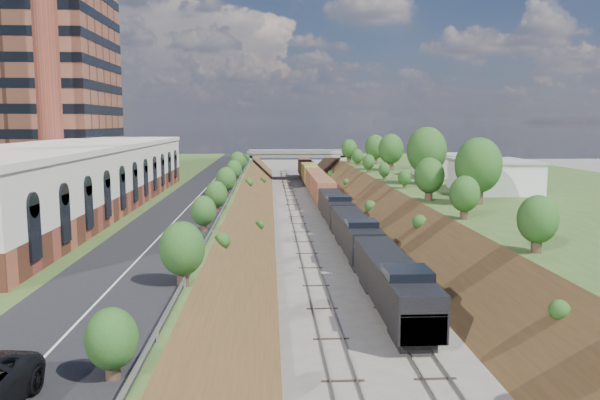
{
  "coord_description": "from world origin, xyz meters",
  "views": [
    {
      "loc": [
        -6.59,
        -24.79,
        14.26
      ],
      "look_at": [
        -3.36,
        37.23,
        6.0
      ],
      "focal_mm": 35.0,
      "sensor_mm": 36.0,
      "label": 1
    }
  ],
  "objects": [
    {
      "name": "tree_left_crest",
      "position": [
        -11.8,
        20.0,
        7.04
      ],
      "size": [
        2.45,
        2.45,
        3.55
      ],
      "color": "#473323",
      "rests_on": "platform_left"
    },
    {
      "name": "commercial_building",
      "position": [
        -28.0,
        38.0,
        8.51
      ],
      "size": [
        14.3,
        62.3,
        7.0
      ],
      "color": "brown",
      "rests_on": "platform_left"
    },
    {
      "name": "highrise_tower",
      "position": [
        -44.0,
        72.0,
        32.88
      ],
      "size": [
        22.0,
        22.0,
        53.9
      ],
      "color": "brown",
      "rests_on": "platform_left"
    },
    {
      "name": "rail_right_track",
      "position": [
        2.6,
        60.0,
        0.09
      ],
      "size": [
        1.58,
        180.0,
        0.18
      ],
      "primitive_type": "cube",
      "color": "gray",
      "rests_on": "ground"
    },
    {
      "name": "embankment_right",
      "position": [
        11.0,
        60.0,
        0.0
      ],
      "size": [
        10.0,
        180.0,
        10.0
      ],
      "primitive_type": "cube",
      "rotation": [
        0.0,
        0.79,
        0.0
      ],
      "color": "brown",
      "rests_on": "ground"
    },
    {
      "name": "road",
      "position": [
        -15.5,
        60.0,
        5.05
      ],
      "size": [
        8.0,
        180.0,
        0.1
      ],
      "primitive_type": "cube",
      "color": "black",
      "rests_on": "platform_left"
    },
    {
      "name": "freight_train",
      "position": [
        2.6,
        73.16,
        2.61
      ],
      "size": [
        3.11,
        125.23,
        4.63
      ],
      "color": "black",
      "rests_on": "ground"
    },
    {
      "name": "smokestack",
      "position": [
        -36.0,
        56.0,
        25.0
      ],
      "size": [
        3.2,
        3.2,
        40.0
      ],
      "primitive_type": "cylinder",
      "color": "brown",
      "rests_on": "platform_left"
    },
    {
      "name": "white_building_near",
      "position": [
        23.5,
        52.0,
        7.0
      ],
      "size": [
        9.0,
        12.0,
        4.0
      ],
      "primitive_type": "cube",
      "color": "silver",
      "rests_on": "platform_right"
    },
    {
      "name": "rail_left_track",
      "position": [
        -2.6,
        60.0,
        0.09
      ],
      "size": [
        1.58,
        180.0,
        0.18
      ],
      "primitive_type": "cube",
      "color": "gray",
      "rests_on": "ground"
    },
    {
      "name": "tree_right_large",
      "position": [
        17.0,
        40.0,
        9.38
      ],
      "size": [
        5.25,
        5.25,
        7.61
      ],
      "color": "#473323",
      "rests_on": "platform_right"
    },
    {
      "name": "platform_left",
      "position": [
        -33.0,
        60.0,
        2.5
      ],
      "size": [
        44.0,
        180.0,
        5.0
      ],
      "primitive_type": "cube",
      "color": "#395322",
      "rests_on": "ground"
    },
    {
      "name": "platform_right",
      "position": [
        33.0,
        60.0,
        2.5
      ],
      "size": [
        44.0,
        180.0,
        5.0
      ],
      "primitive_type": "cube",
      "color": "#395322",
      "rests_on": "ground"
    },
    {
      "name": "guardrail",
      "position": [
        -11.4,
        59.8,
        5.55
      ],
      "size": [
        0.1,
        171.0,
        0.7
      ],
      "color": "#99999E",
      "rests_on": "platform_left"
    },
    {
      "name": "white_building_far",
      "position": [
        23.0,
        74.0,
        6.8
      ],
      "size": [
        8.0,
        10.0,
        3.6
      ],
      "primitive_type": "cube",
      "color": "silver",
      "rests_on": "platform_right"
    },
    {
      "name": "overpass",
      "position": [
        0.0,
        122.0,
        4.92
      ],
      "size": [
        24.5,
        8.3,
        7.4
      ],
      "color": "gray",
      "rests_on": "ground"
    },
    {
      "name": "embankment_left",
      "position": [
        -11.0,
        60.0,
        0.0
      ],
      "size": [
        10.0,
        180.0,
        10.0
      ],
      "primitive_type": "cube",
      "rotation": [
        0.0,
        0.79,
        0.0
      ],
      "color": "brown",
      "rests_on": "ground"
    }
  ]
}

